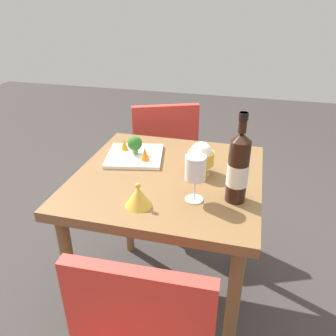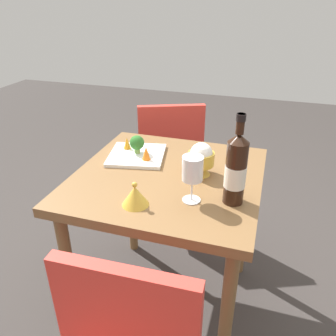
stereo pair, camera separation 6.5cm
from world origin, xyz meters
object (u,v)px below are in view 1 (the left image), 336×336
chair_by_wall (164,150)px  wine_glass (195,169)px  rice_bowl (201,158)px  carrot_garnish_left (124,144)px  wine_bottle (238,168)px  serving_plate (135,156)px  broccoli_floret (135,144)px  carrot_garnish_right (145,154)px  rice_bowl_lid (138,196)px

chair_by_wall → wine_glass: (0.35, -0.87, 0.35)m
rice_bowl → carrot_garnish_left: bearing=163.1°
wine_bottle → rice_bowl: 0.24m
chair_by_wall → serving_plate: size_ratio=2.88×
rice_bowl → wine_bottle: bearing=-47.1°
chair_by_wall → broccoli_floret: size_ratio=9.91×
rice_bowl → carrot_garnish_right: bearing=172.8°
wine_glass → serving_plate: 0.46m
wine_bottle → broccoli_floret: bearing=151.8°
serving_plate → carrot_garnish_right: 0.09m
wine_glass → broccoli_floret: (-0.33, 0.30, -0.06)m
carrot_garnish_left → wine_bottle: bearing=-27.9°
carrot_garnish_right → wine_bottle: bearing=-26.1°
wine_bottle → rice_bowl_lid: wine_bottle is taller
rice_bowl_lid → carrot_garnish_right: size_ratio=1.58×
chair_by_wall → rice_bowl_lid: size_ratio=8.50×
wine_glass → serving_plate: wine_glass is taller
wine_bottle → rice_bowl: wine_bottle is taller
wine_bottle → carrot_garnish_left: bearing=152.1°
chair_by_wall → serving_plate: bearing=-110.9°
rice_bowl → serving_plate: 0.34m
wine_bottle → rice_bowl_lid: (-0.33, -0.13, -0.10)m
chair_by_wall → wine_glass: size_ratio=4.75×
rice_bowl_lid → serving_plate: size_ratio=0.34×
wine_bottle → chair_by_wall: bearing=120.7°
carrot_garnish_right → carrot_garnish_left: bearing=146.8°
broccoli_floret → carrot_garnish_left: size_ratio=1.55×
carrot_garnish_right → chair_by_wall: bearing=97.4°
chair_by_wall → wine_bottle: bearing=-81.8°
rice_bowl → broccoli_floret: 0.33m
wine_glass → carrot_garnish_left: bearing=140.7°
broccoli_floret → chair_by_wall: bearing=91.7°
rice_bowl → serving_plate: bearing=166.5°
chair_by_wall → rice_bowl: bearing=-85.6°
wine_bottle → rice_bowl_lid: bearing=-159.4°
carrot_garnish_right → serving_plate: bearing=145.3°
carrot_garnish_left → serving_plate: bearing=-31.6°
rice_bowl_lid → serving_plate: rice_bowl_lid is taller
chair_by_wall → wine_bottle: wine_bottle is taller
wine_bottle → broccoli_floret: 0.55m
chair_by_wall → carrot_garnish_right: bearing=-105.2°
serving_plate → broccoli_floret: size_ratio=3.43×
serving_plate → carrot_garnish_left: 0.08m
wine_glass → rice_bowl: bearing=93.5°
wine_glass → rice_bowl: (-0.01, 0.21, -0.05)m
rice_bowl_lid → carrot_garnish_right: (-0.08, 0.33, 0.01)m
wine_glass → rice_bowl: 0.22m
rice_bowl → serving_plate: (-0.32, 0.08, -0.07)m
carrot_garnish_right → rice_bowl_lid: bearing=-76.1°
chair_by_wall → rice_bowl_lid: chair_by_wall is taller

